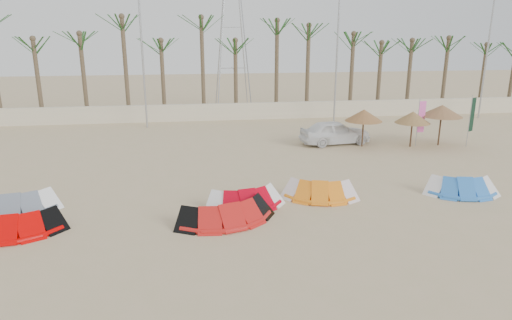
{
  "coord_description": "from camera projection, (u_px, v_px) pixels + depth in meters",
  "views": [
    {
      "loc": [
        -2.71,
        -13.22,
        6.92
      ],
      "look_at": [
        0.0,
        6.0,
        1.3
      ],
      "focal_mm": 32.0,
      "sensor_mm": 36.0,
      "label": 1
    }
  ],
  "objects": [
    {
      "name": "car",
      "position": [
        335.0,
        132.0,
        28.18
      ],
      "size": [
        4.5,
        2.26,
        1.47
      ],
      "primitive_type": "imported",
      "rotation": [
        0.0,
        0.0,
        1.69
      ],
      "color": "white",
      "rests_on": "ground"
    },
    {
      "name": "kite_red_left",
      "position": [
        12.0,
        220.0,
        16.05
      ],
      "size": [
        3.7,
        1.87,
        0.9
      ],
      "color": "#D90000",
      "rests_on": "ground"
    },
    {
      "name": "palm_line",
      "position": [
        233.0,
        35.0,
        35.51
      ],
      "size": [
        52.0,
        4.0,
        7.7
      ],
      "color": "brown",
      "rests_on": "ground"
    },
    {
      "name": "pylon",
      "position": [
        233.0,
        107.0,
        41.63
      ],
      "size": [
        3.0,
        3.0,
        14.0
      ],
      "primitive_type": null,
      "color": "#A5A8AD",
      "rests_on": "ground"
    },
    {
      "name": "flag_green",
      "position": [
        473.0,
        116.0,
        27.22
      ],
      "size": [
        0.43,
        0.2,
        3.14
      ],
      "color": "#A5A8AD",
      "rests_on": "ground"
    },
    {
      "name": "boundary_wall",
      "position": [
        227.0,
        112.0,
        35.61
      ],
      "size": [
        60.0,
        0.3,
        1.3
      ],
      "primitive_type": "cube",
      "color": "beige",
      "rests_on": "ground"
    },
    {
      "name": "lamp_b",
      "position": [
        142.0,
        46.0,
        31.48
      ],
      "size": [
        1.25,
        0.14,
        11.0
      ],
      "color": "#A5A8AD",
      "rests_on": "ground"
    },
    {
      "name": "kite_red_mid",
      "position": [
        226.0,
        209.0,
        17.06
      ],
      "size": [
        3.98,
        2.44,
        0.9
      ],
      "color": "red",
      "rests_on": "ground"
    },
    {
      "name": "lamp_d",
      "position": [
        489.0,
        44.0,
        34.97
      ],
      "size": [
        1.25,
        0.14,
        11.0
      ],
      "color": "#A5A8AD",
      "rests_on": "ground"
    },
    {
      "name": "lamp_c",
      "position": [
        338.0,
        45.0,
        33.36
      ],
      "size": [
        1.25,
        0.14,
        11.0
      ],
      "color": "#A5A8AD",
      "rests_on": "ground"
    },
    {
      "name": "parasol_left",
      "position": [
        364.0,
        115.0,
        27.25
      ],
      "size": [
        2.24,
        2.24,
        2.27
      ],
      "color": "#4C331E",
      "rests_on": "ground"
    },
    {
      "name": "parasol_mid",
      "position": [
        413.0,
        117.0,
        27.19
      ],
      "size": [
        2.1,
        2.1,
        2.17
      ],
      "color": "#4C331E",
      "rests_on": "ground"
    },
    {
      "name": "ground",
      "position": [
        282.0,
        249.0,
        14.86
      ],
      "size": [
        120.0,
        120.0,
        0.0
      ],
      "primitive_type": "plane",
      "color": "tan",
      "rests_on": "ground"
    },
    {
      "name": "flag_pink",
      "position": [
        421.0,
        118.0,
        27.4
      ],
      "size": [
        0.45,
        0.04,
        2.9
      ],
      "color": "#A5A8AD",
      "rests_on": "ground"
    },
    {
      "name": "parasol_right",
      "position": [
        442.0,
        111.0,
        27.47
      ],
      "size": [
        2.46,
        2.46,
        2.49
      ],
      "color": "#4C331E",
      "rests_on": "ground"
    },
    {
      "name": "kite_orange",
      "position": [
        318.0,
        187.0,
        19.36
      ],
      "size": [
        3.38,
        2.17,
        0.9
      ],
      "color": "orange",
      "rests_on": "ground"
    },
    {
      "name": "kite_blue",
      "position": [
        459.0,
        184.0,
        19.81
      ],
      "size": [
        3.26,
        2.03,
        0.9
      ],
      "color": "blue",
      "rests_on": "ground"
    },
    {
      "name": "kite_grey",
      "position": [
        15.0,
        200.0,
        17.94
      ],
      "size": [
        3.52,
        1.99,
        0.9
      ],
      "color": "slate",
      "rests_on": "ground"
    },
    {
      "name": "kite_red_right",
      "position": [
        245.0,
        196.0,
        18.41
      ],
      "size": [
        3.36,
        2.01,
        0.9
      ],
      "color": "#C80014",
      "rests_on": "ground"
    }
  ]
}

